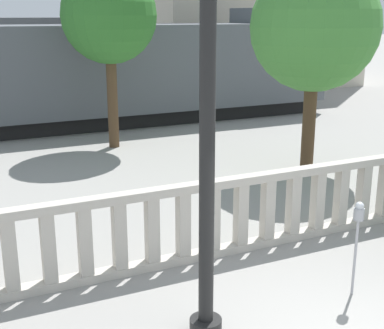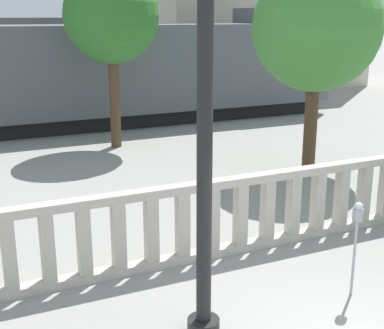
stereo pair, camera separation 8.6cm
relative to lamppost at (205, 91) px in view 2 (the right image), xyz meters
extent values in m
cube|color=#BCB5A8|center=(1.41, 2.02, -3.11)|extent=(14.48, 0.24, 0.14)
cube|color=#BCB5A8|center=(1.41, 2.02, -1.88)|extent=(14.48, 0.24, 0.14)
cube|color=#BCB5A8|center=(-2.17, 2.02, -2.50)|extent=(0.20, 0.20, 1.09)
cube|color=#BCB5A8|center=(-1.62, 2.02, -2.50)|extent=(0.20, 0.20, 1.09)
cube|color=#BCB5A8|center=(-1.07, 2.02, -2.50)|extent=(0.20, 0.20, 1.09)
cube|color=#BCB5A8|center=(-0.52, 2.02, -2.50)|extent=(0.20, 0.20, 1.09)
cube|color=#BCB5A8|center=(0.04, 2.02, -2.50)|extent=(0.20, 0.20, 1.09)
cube|color=#BCB5A8|center=(0.59, 2.02, -2.50)|extent=(0.20, 0.20, 1.09)
cube|color=#BCB5A8|center=(1.14, 2.02, -2.50)|extent=(0.20, 0.20, 1.09)
cube|color=#BCB5A8|center=(1.69, 2.02, -2.50)|extent=(0.20, 0.20, 1.09)
cube|color=#BCB5A8|center=(2.24, 2.02, -2.50)|extent=(0.20, 0.20, 1.09)
cube|color=#BCB5A8|center=(2.79, 2.02, -2.50)|extent=(0.20, 0.20, 1.09)
cube|color=#BCB5A8|center=(3.34, 2.02, -2.50)|extent=(0.20, 0.20, 1.09)
cube|color=#BCB5A8|center=(3.89, 2.02, -2.50)|extent=(0.20, 0.20, 1.09)
cube|color=#BCB5A8|center=(4.44, 2.02, -2.50)|extent=(0.20, 0.20, 1.09)
cylinder|color=black|center=(0.00, 0.00, -3.08)|extent=(0.43, 0.43, 0.20)
cylinder|color=black|center=(0.00, 0.00, -0.05)|extent=(0.19, 0.19, 5.85)
cylinder|color=#99999E|center=(2.43, -0.03, -2.59)|extent=(0.04, 0.04, 1.19)
cylinder|color=gray|center=(2.43, -0.03, -1.90)|extent=(0.15, 0.15, 0.18)
sphere|color=#B2B7BC|center=(2.43, -0.03, -1.78)|extent=(0.13, 0.13, 0.13)
cube|color=black|center=(1.31, 13.85, -2.90)|extent=(20.37, 2.44, 0.55)
cube|color=#4C5156|center=(1.31, 13.85, -1.07)|extent=(20.78, 3.05, 3.11)
cube|color=#4C5156|center=(10.20, 13.85, 0.78)|extent=(3.00, 2.74, 0.60)
cube|color=#4C5156|center=(6.13, 27.19, 0.95)|extent=(3.00, 2.88, 0.60)
cylinder|color=#4C3823|center=(5.88, 5.72, -1.93)|extent=(0.34, 0.34, 2.51)
sphere|color=#428438|center=(5.88, 5.72, 0.55)|extent=(3.26, 3.26, 3.26)
cylinder|color=#4C3823|center=(1.94, 10.35, -1.72)|extent=(0.32, 0.32, 2.93)
sphere|color=#2D6B28|center=(1.94, 10.35, 0.81)|extent=(2.85, 2.85, 2.85)
camera|label=1|loc=(-2.78, -5.51, 0.87)|focal=50.00mm
camera|label=2|loc=(-2.70, -5.54, 0.87)|focal=50.00mm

